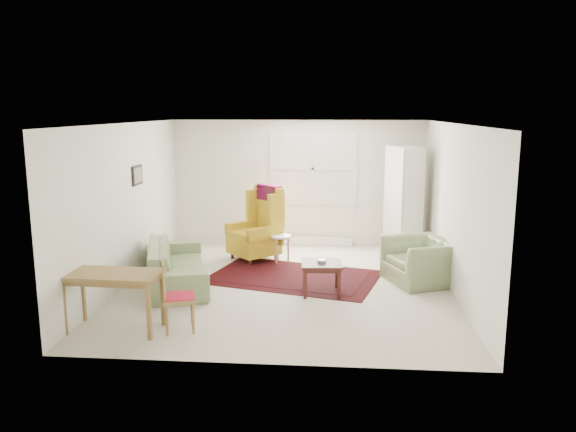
# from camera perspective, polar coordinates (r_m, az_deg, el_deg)

# --- Properties ---
(room) EXTENTS (5.04, 5.54, 2.51)m
(room) POSITION_cam_1_polar(r_m,az_deg,el_deg) (8.72, 0.08, 1.22)
(room) COLOR beige
(room) RESTS_ON ground
(rug) EXTENTS (3.02, 2.35, 0.03)m
(rug) POSITION_cam_1_polar(r_m,az_deg,el_deg) (9.24, 0.55, -6.16)
(rug) COLOR black
(rug) RESTS_ON ground
(sofa) EXTENTS (1.46, 2.34, 0.88)m
(sofa) POSITION_cam_1_polar(r_m,az_deg,el_deg) (8.98, -11.23, -4.03)
(sofa) COLOR #788B5C
(sofa) RESTS_ON ground
(armchair) EXTENTS (1.26, 1.33, 0.83)m
(armchair) POSITION_cam_1_polar(r_m,az_deg,el_deg) (9.12, 13.33, -4.05)
(armchair) COLOR #788B5C
(armchair) RESTS_ON ground
(wingback_chair) EXTENTS (1.13, 1.13, 1.35)m
(wingback_chair) POSITION_cam_1_polar(r_m,az_deg,el_deg) (10.18, -3.51, -0.73)
(wingback_chair) COLOR gold
(wingback_chair) RESTS_ON ground
(coffee_table) EXTENTS (0.63, 0.63, 0.48)m
(coffee_table) POSITION_cam_1_polar(r_m,az_deg,el_deg) (8.41, 3.41, -6.27)
(coffee_table) COLOR #3C1712
(coffee_table) RESTS_ON ground
(stool) EXTENTS (0.39, 0.39, 0.50)m
(stool) POSITION_cam_1_polar(r_m,az_deg,el_deg) (10.04, -0.73, -3.35)
(stool) COLOR white
(stool) RESTS_ON ground
(cabinet) EXTENTS (0.66, 0.91, 2.04)m
(cabinet) POSITION_cam_1_polar(r_m,az_deg,el_deg) (10.67, 11.66, 1.47)
(cabinet) COLOR silver
(cabinet) RESTS_ON ground
(desk) EXTENTS (1.19, 0.63, 0.74)m
(desk) POSITION_cam_1_polar(r_m,az_deg,el_deg) (7.33, -17.23, -8.30)
(desk) COLOR olive
(desk) RESTS_ON ground
(desk_chair) EXTENTS (0.48, 0.48, 0.89)m
(desk_chair) POSITION_cam_1_polar(r_m,az_deg,el_deg) (7.11, -11.01, -7.99)
(desk_chair) COLOR olive
(desk_chair) RESTS_ON ground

